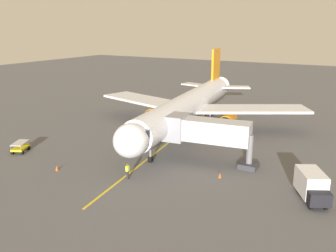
{
  "coord_description": "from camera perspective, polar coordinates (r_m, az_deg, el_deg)",
  "views": [
    {
      "loc": [
        -23.22,
        48.88,
        15.41
      ],
      "look_at": [
        -1.42,
        10.14,
        3.0
      ],
      "focal_mm": 38.26,
      "sensor_mm": 36.0,
      "label": 1
    }
  ],
  "objects": [
    {
      "name": "baggage_cart_near_nose",
      "position": [
        65.3,
        6.51,
        2.44
      ],
      "size": [
        2.49,
        2.95,
        1.27
      ],
      "color": "#9E9EA3",
      "rests_on": "ground"
    },
    {
      "name": "ground_crew_marshaller",
      "position": [
        37.74,
        -6.47,
        -7.14
      ],
      "size": [
        0.26,
        0.41,
        1.71
      ],
      "color": "#23232D",
      "rests_on": "ground"
    },
    {
      "name": "ground_plane",
      "position": [
        56.26,
        3.81,
        -0.33
      ],
      "size": [
        220.0,
        220.0,
        0.0
      ],
      "primitive_type": "plane",
      "color": "#565659"
    },
    {
      "name": "baggage_cart_portside",
      "position": [
        49.13,
        -22.46,
        -3.1
      ],
      "size": [
        2.44,
        2.95,
        1.27
      ],
      "color": "yellow",
      "rests_on": "ground"
    },
    {
      "name": "safety_cone_nose_left",
      "position": [
        38.44,
        8.25,
        -7.76
      ],
      "size": [
        0.32,
        0.32,
        0.55
      ],
      "primitive_type": "cone",
      "color": "#F2590F",
      "rests_on": "ground"
    },
    {
      "name": "airplane",
      "position": [
        53.45,
        3.33,
        3.25
      ],
      "size": [
        34.52,
        40.32,
        11.5
      ],
      "color": "silver",
      "rests_on": "ground"
    },
    {
      "name": "apron_lead_in_line",
      "position": [
        49.12,
        0.06,
        -2.68
      ],
      "size": [
        5.36,
        39.7,
        0.01
      ],
      "primitive_type": "cube",
      "rotation": [
        0.0,
        0.0,
        0.13
      ],
      "color": "yellow",
      "rests_on": "ground"
    },
    {
      "name": "safety_cone_nose_right",
      "position": [
        41.69,
        -17.3,
        -6.43
      ],
      "size": [
        0.32,
        0.32,
        0.55
      ],
      "primitive_type": "cone",
      "color": "#F2590F",
      "rests_on": "ground"
    },
    {
      "name": "jet_bridge",
      "position": [
        41.51,
        5.32,
        -0.77
      ],
      "size": [
        11.52,
        4.21,
        5.4
      ],
      "color": "#B7B7BC",
      "rests_on": "ground"
    },
    {
      "name": "box_truck_starboard_side",
      "position": [
        35.59,
        21.98,
        -8.82
      ],
      "size": [
        3.84,
        4.98,
        2.62
      ],
      "color": "black",
      "rests_on": "ground"
    }
  ]
}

